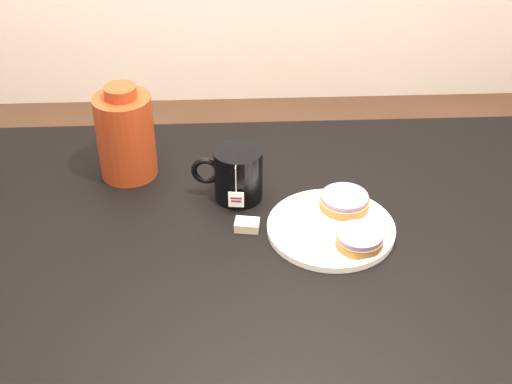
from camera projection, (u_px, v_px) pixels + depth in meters
table at (300, 276)px, 1.35m from camera, size 1.40×0.90×0.75m
plate at (331, 227)px, 1.33m from camera, size 0.24×0.24×0.02m
bagel_back at (344, 201)px, 1.37m from camera, size 0.11×0.11×0.03m
bagel_front at (359, 239)px, 1.27m from camera, size 0.11×0.11×0.03m
mug at (237, 174)px, 1.39m from camera, size 0.15×0.11×0.11m
teabag_pouch at (247, 225)px, 1.33m from camera, size 0.05×0.04×0.02m
bagel_package at (126, 135)px, 1.44m from camera, size 0.14×0.14×0.20m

